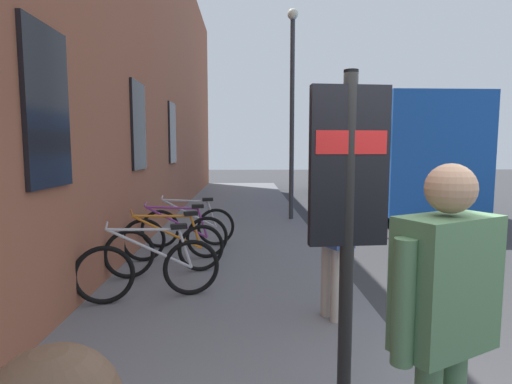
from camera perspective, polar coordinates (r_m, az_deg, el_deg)
name	(u,v)px	position (r m, az deg, el deg)	size (l,w,h in m)	color
ground	(369,246)	(8.81, 15.27, -7.23)	(60.00, 60.00, 0.00)	#38383A
sidewalk_pavement	(236,226)	(10.40, -2.75, -4.66)	(24.00, 3.50, 0.12)	slate
station_facade	(159,72)	(11.61, -13.30, 15.87)	(22.00, 0.65, 8.01)	#9E563D
bicycle_end_of_row	(150,269)	(5.36, -14.45, -10.21)	(0.65, 1.72, 0.97)	black
bicycle_under_window	(167,249)	(6.31, -12.20, -7.68)	(0.70, 1.69, 0.97)	black
bicycle_nearest_sign	(176,237)	(7.11, -10.95, -6.10)	(0.51, 1.75, 0.97)	black
bicycle_far_end	(189,226)	(8.01, -9.26, -4.70)	(0.48, 1.76, 0.97)	black
transit_info_sign	(348,188)	(2.93, 12.63, 0.50)	(0.13, 0.55, 2.40)	black
city_bus	(371,150)	(15.43, 15.64, 5.57)	(10.55, 2.81, 3.35)	#1951B2
pedestrian_by_facade	(332,227)	(4.55, 10.49, -4.72)	(0.59, 0.42, 1.69)	#B2A599
pedestrian_crossing_street	(445,307)	(2.30, 24.59, -14.19)	(0.47, 0.62, 1.81)	#4C724C
street_lamp	(292,97)	(11.02, 5.00, 12.89)	(0.28, 0.28, 5.40)	#333338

